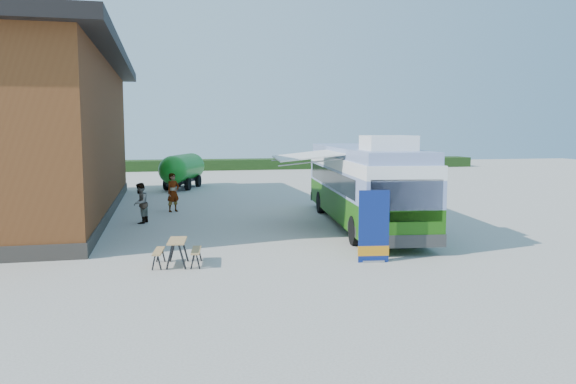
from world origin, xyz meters
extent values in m
plane|color=#BCB7AD|center=(0.00, 0.00, 0.00)|extent=(100.00, 100.00, 0.00)
cube|color=brown|center=(-10.50, 10.00, 3.50)|extent=(8.00, 20.00, 7.00)
cube|color=black|center=(-10.50, 10.00, 7.25)|extent=(9.60, 21.20, 0.50)
cube|color=#332D28|center=(-10.50, 10.00, 0.25)|extent=(8.10, 20.10, 0.50)
cube|color=#264419|center=(8.00, 38.00, 0.50)|extent=(40.00, 3.00, 1.00)
cube|color=#236210|center=(3.79, 4.04, 0.90)|extent=(3.98, 12.26, 1.10)
cube|color=#7A8DBF|center=(3.79, 4.04, 1.91)|extent=(3.98, 12.26, 0.90)
cube|color=black|center=(2.61, 4.69, 1.91)|extent=(1.28, 9.97, 0.70)
cube|color=black|center=(5.08, 4.38, 1.91)|extent=(1.28, 9.97, 0.70)
cube|color=white|center=(3.79, 4.04, 2.59)|extent=(3.98, 12.26, 0.45)
cube|color=#7A8DBF|center=(3.79, 4.04, 3.01)|extent=(3.80, 12.05, 0.40)
cube|color=white|center=(3.32, 0.25, 3.46)|extent=(1.82, 1.99, 0.50)
cube|color=black|center=(3.05, -1.91, 1.76)|extent=(2.25, 0.34, 1.31)
cube|color=#2D2D2D|center=(3.05, -1.86, 0.50)|extent=(2.56, 0.51, 0.40)
cube|color=#2D2D2D|center=(4.52, 9.93, 0.50)|extent=(2.56, 0.51, 0.40)
cylinder|color=black|center=(2.16, 0.19, 0.50)|extent=(0.42, 1.03, 1.00)
cylinder|color=black|center=(4.42, -0.09, 0.50)|extent=(0.42, 1.03, 1.00)
cylinder|color=black|center=(3.09, 7.66, 0.50)|extent=(0.42, 1.03, 1.00)
cylinder|color=black|center=(5.35, 7.38, 0.50)|extent=(0.42, 1.03, 1.00)
cube|color=white|center=(1.54, 3.97, 2.67)|extent=(3.19, 4.61, 0.33)
cube|color=#A5A8AD|center=(2.88, 3.80, 2.86)|extent=(0.72, 4.59, 0.15)
cylinder|color=#A5A8AD|center=(1.31, 2.13, 2.57)|extent=(2.77, 0.39, 0.34)
cylinder|color=#A5A8AD|center=(1.77, 5.81, 2.57)|extent=(2.77, 0.39, 0.34)
cube|color=navy|center=(1.85, -2.29, 1.07)|extent=(0.91, 0.14, 2.15)
cube|color=orange|center=(1.85, -2.29, 0.34)|extent=(0.93, 0.15, 0.30)
cube|color=#A5A8AD|center=(1.85, -2.29, 0.03)|extent=(0.66, 0.26, 0.06)
cylinder|color=#A5A8AD|center=(1.85, -2.27, 1.07)|extent=(0.03, 0.03, 2.15)
cube|color=tan|center=(-3.81, -1.43, 0.73)|extent=(0.62, 1.22, 0.04)
cube|color=tan|center=(-4.34, -1.36, 0.44)|extent=(0.38, 1.19, 0.04)
cube|color=tan|center=(-3.28, -1.49, 0.44)|extent=(0.38, 1.19, 0.04)
cube|color=black|center=(-4.04, -1.89, 0.36)|extent=(0.05, 0.05, 0.72)
cube|color=black|center=(-3.70, -1.93, 0.36)|extent=(0.05, 0.05, 0.72)
cube|color=black|center=(-3.93, -0.92, 0.36)|extent=(0.05, 0.05, 0.72)
cube|color=black|center=(-3.58, -0.96, 0.36)|extent=(0.05, 0.05, 0.72)
imported|color=#999999|center=(-3.70, 9.56, 0.93)|extent=(0.81, 0.75, 1.86)
imported|color=#999999|center=(-5.12, 6.43, 0.85)|extent=(0.87, 0.99, 1.71)
cylinder|color=#17801E|center=(-2.85, 20.51, 1.37)|extent=(3.07, 4.44, 1.83)
sphere|color=#17801E|center=(-3.53, 18.60, 1.37)|extent=(1.83, 1.83, 1.83)
sphere|color=#17801E|center=(-2.18, 22.43, 1.37)|extent=(1.83, 1.83, 1.83)
cube|color=black|center=(-2.85, 20.51, 0.56)|extent=(2.57, 4.43, 0.20)
cube|color=black|center=(-3.73, 18.02, 0.51)|extent=(0.52, 1.19, 0.10)
cylinder|color=black|center=(-3.93, 19.60, 0.41)|extent=(0.51, 0.85, 0.81)
cylinder|color=black|center=(-2.59, 19.13, 0.41)|extent=(0.51, 0.85, 0.81)
cylinder|color=black|center=(-3.12, 21.90, 0.41)|extent=(0.51, 0.85, 0.81)
cylinder|color=black|center=(-1.78, 21.43, 0.41)|extent=(0.51, 0.85, 0.81)
camera|label=1|loc=(-4.18, -17.62, 3.89)|focal=35.00mm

